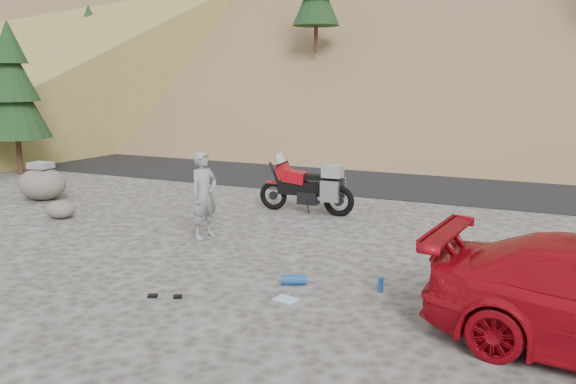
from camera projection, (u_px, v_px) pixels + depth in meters
name	position (u px, v px, depth m)	size (l,w,h in m)	color
ground	(253.00, 252.00, 10.60)	(140.00, 140.00, 0.00)	#423F3D
road	(374.00, 175.00, 18.69)	(120.00, 7.00, 0.05)	black
conifer_verge	(13.00, 87.00, 18.30)	(2.20, 2.20, 5.04)	#372114
motorcycle	(310.00, 188.00, 13.49)	(2.43, 0.72, 1.44)	black
man	(205.00, 237.00, 11.58)	(0.65, 0.43, 1.79)	gray
boulder	(42.00, 183.00, 15.01)	(1.45, 1.29, 1.03)	#56504A
small_rock	(60.00, 209.00, 13.10)	(0.71, 0.65, 0.41)	#56504A
gear_blue_mat	(294.00, 280.00, 8.96)	(0.16, 0.16, 0.41)	#17458E
gear_bottle	(381.00, 285.00, 8.66)	(0.08, 0.08, 0.23)	#17458E
gear_glove_a	(153.00, 296.00, 8.47)	(0.14, 0.10, 0.04)	black
gear_glove_b	(178.00, 297.00, 8.43)	(0.12, 0.09, 0.04)	black
gear_blue_cloth	(286.00, 299.00, 8.37)	(0.34, 0.25, 0.01)	#90C3E0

